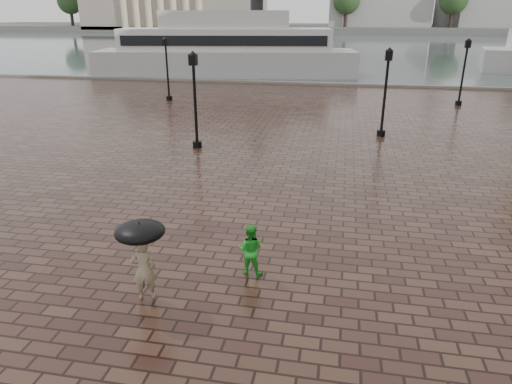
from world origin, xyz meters
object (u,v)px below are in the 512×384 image
street_lamps (304,80)px  ferry_near (226,49)px  adult_pedestrian (144,269)px  child_pedestrian (250,250)px

street_lamps → ferry_near: 21.84m
adult_pedestrian → ferry_near: 40.25m
street_lamps → ferry_near: bearing=116.7°
child_pedestrian → ferry_near: size_ratio=0.05×
street_lamps → child_pedestrian: size_ratio=15.97×
street_lamps → child_pedestrian: (0.36, -18.40, -1.65)m
street_lamps → child_pedestrian: 18.47m
street_lamps → adult_pedestrian: size_ratio=14.19×
child_pedestrian → ferry_near: ferry_near is taller
child_pedestrian → ferry_near: 39.29m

